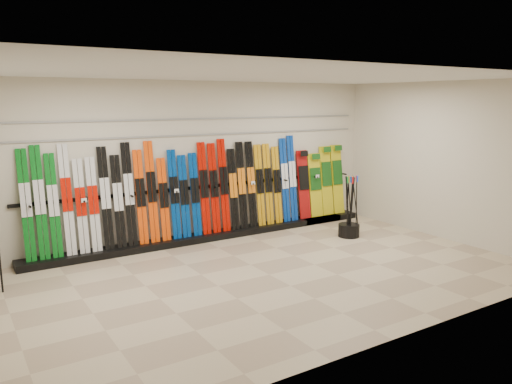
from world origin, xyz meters
TOP-DOWN VIEW (x-y plane):
  - floor at (0.00, 0.00)m, footprint 8.00×8.00m
  - back_wall at (0.00, 2.50)m, footprint 8.00×0.00m
  - right_wall at (4.00, 0.00)m, footprint 0.00×5.00m
  - ceiling at (0.00, 0.00)m, footprint 8.00×8.00m
  - ski_rack_base at (0.22, 2.28)m, footprint 8.00×0.40m
  - skis at (-0.46, 2.34)m, footprint 5.36×0.26m
  - snowboards at (2.94, 2.35)m, footprint 1.25×0.24m
  - pole_bin at (2.53, 0.98)m, footprint 0.41×0.41m
  - ski_poles at (2.55, 0.97)m, footprint 0.34×0.25m
  - slatwall_rail_0 at (0.00, 2.48)m, footprint 7.60×0.02m
  - slatwall_rail_1 at (0.00, 2.48)m, footprint 7.60×0.02m

SIDE VIEW (x-z plane):
  - floor at x=0.00m, z-range 0.00..0.00m
  - ski_rack_base at x=0.22m, z-range 0.00..0.12m
  - pole_bin at x=2.53m, z-range 0.00..0.25m
  - ski_poles at x=2.55m, z-range 0.02..1.20m
  - snowboards at x=2.94m, z-range 0.09..1.62m
  - skis at x=-0.46m, z-range 0.05..1.88m
  - back_wall at x=0.00m, z-range -2.50..5.50m
  - right_wall at x=4.00m, z-range -1.00..4.00m
  - slatwall_rail_0 at x=0.00m, z-range 1.98..2.02m
  - slatwall_rail_1 at x=0.00m, z-range 2.28..2.31m
  - ceiling at x=0.00m, z-range 3.00..3.00m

